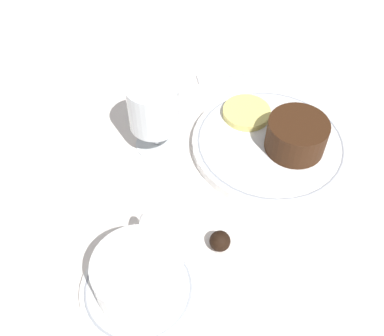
% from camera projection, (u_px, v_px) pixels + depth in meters
% --- Properties ---
extents(ground_plane, '(3.00, 3.00, 0.00)m').
position_uv_depth(ground_plane, '(257.00, 164.00, 0.63)').
color(ground_plane, white).
extents(dinner_plate, '(0.22, 0.22, 0.01)m').
position_uv_depth(dinner_plate, '(270.00, 144.00, 0.64)').
color(dinner_plate, white).
rests_on(dinner_plate, ground_plane).
extents(saucer, '(0.13, 0.13, 0.01)m').
position_uv_depth(saucer, '(139.00, 289.00, 0.50)').
color(saucer, white).
rests_on(saucer, ground_plane).
extents(coffee_cup, '(0.12, 0.10, 0.05)m').
position_uv_depth(coffee_cup, '(139.00, 275.00, 0.48)').
color(coffee_cup, white).
rests_on(coffee_cup, saucer).
extents(spoon, '(0.02, 0.13, 0.00)m').
position_uv_depth(spoon, '(142.00, 257.00, 0.52)').
color(spoon, silver).
rests_on(spoon, saucer).
extents(wine_glass, '(0.07, 0.07, 0.11)m').
position_uv_depth(wine_glass, '(154.00, 110.00, 0.60)').
color(wine_glass, silver).
rests_on(wine_glass, ground_plane).
extents(fork, '(0.05, 0.18, 0.01)m').
position_uv_depth(fork, '(238.00, 75.00, 0.75)').
color(fork, silver).
rests_on(fork, ground_plane).
extents(dessert_cake, '(0.08, 0.08, 0.05)m').
position_uv_depth(dessert_cake, '(296.00, 135.00, 0.61)').
color(dessert_cake, '#381E0F').
rests_on(dessert_cake, dinner_plate).
extents(pineapple_slice, '(0.07, 0.07, 0.01)m').
position_uv_depth(pineapple_slice, '(247.00, 113.00, 0.67)').
color(pineapple_slice, '#EFE075').
rests_on(pineapple_slice, dinner_plate).
extents(chocolate_truffle, '(0.03, 0.03, 0.03)m').
position_uv_depth(chocolate_truffle, '(220.00, 241.00, 0.54)').
color(chocolate_truffle, black).
rests_on(chocolate_truffle, ground_plane).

